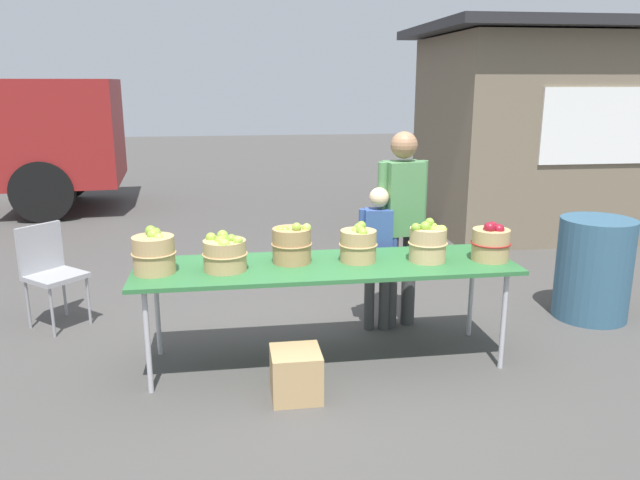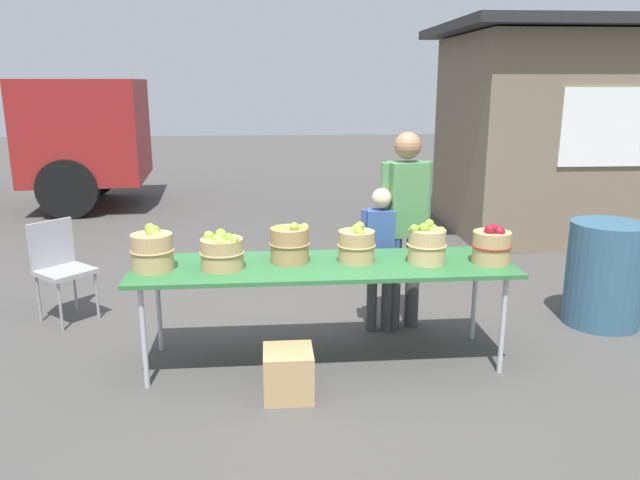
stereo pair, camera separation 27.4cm
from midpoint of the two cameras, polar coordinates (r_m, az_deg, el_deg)
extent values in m
plane|color=#474442|center=(4.66, 2.04, -11.11)|extent=(40.00, 40.00, 0.00)
cube|color=#2D6B38|center=(4.40, 2.13, -2.44)|extent=(2.70, 0.76, 0.03)
cylinder|color=#B2B2B7|center=(4.27, -14.21, -8.78)|extent=(0.04, 0.04, 0.72)
cylinder|color=#B2B2B7|center=(4.56, 18.22, -7.53)|extent=(0.04, 0.04, 0.72)
cylinder|color=#B2B2B7|center=(4.82, -13.12, -5.98)|extent=(0.04, 0.04, 0.72)
cylinder|color=#B2B2B7|center=(5.08, 15.61, -5.07)|extent=(0.04, 0.04, 0.72)
cylinder|color=tan|center=(4.35, -13.51, -1.09)|extent=(0.28, 0.28, 0.25)
torus|color=tan|center=(4.34, -13.52, -0.93)|extent=(0.30, 0.30, 0.01)
sphere|color=#9EC647|center=(4.41, -13.49, 0.80)|extent=(0.08, 0.08, 0.08)
sphere|color=#8CB738|center=(4.34, -13.37, 0.68)|extent=(0.07, 0.07, 0.07)
sphere|color=#7AA833|center=(4.38, -13.29, 0.90)|extent=(0.07, 0.07, 0.07)
sphere|color=#9EC647|center=(4.29, -13.09, 0.36)|extent=(0.07, 0.07, 0.07)
sphere|color=#8CB738|center=(4.32, -13.59, 0.67)|extent=(0.08, 0.08, 0.08)
sphere|color=#7AA833|center=(4.39, -13.75, 1.03)|extent=(0.07, 0.07, 0.07)
cylinder|color=tan|center=(4.30, -7.25, -1.27)|extent=(0.29, 0.29, 0.21)
torus|color=tan|center=(4.29, -7.25, -1.14)|extent=(0.31, 0.31, 0.01)
sphere|color=#9EC647|center=(4.17, -7.35, -0.30)|extent=(0.08, 0.08, 0.08)
sphere|color=#8CB738|center=(4.26, -7.68, -0.01)|extent=(0.08, 0.08, 0.08)
sphere|color=#8CB738|center=(4.37, -7.41, 0.51)|extent=(0.08, 0.08, 0.08)
sphere|color=#7AA833|center=(4.26, -6.65, 0.19)|extent=(0.07, 0.07, 0.07)
sphere|color=#7AA833|center=(4.29, -7.36, 0.15)|extent=(0.07, 0.07, 0.07)
sphere|color=#8CB738|center=(4.32, -8.48, 0.34)|extent=(0.07, 0.07, 0.07)
sphere|color=#9EC647|center=(4.20, -6.09, 0.04)|extent=(0.07, 0.07, 0.07)
cylinder|color=#A87F51|center=(4.41, -1.05, -0.48)|extent=(0.28, 0.28, 0.25)
torus|color=#A87F51|center=(4.41, -1.05, -0.32)|extent=(0.30, 0.30, 0.01)
sphere|color=#8CB738|center=(4.33, -0.59, 1.20)|extent=(0.07, 0.07, 0.07)
sphere|color=#9EC647|center=(4.36, 0.35, 1.12)|extent=(0.07, 0.07, 0.07)
sphere|color=#7AA833|center=(4.37, -1.69, 0.86)|extent=(0.08, 0.08, 0.08)
sphere|color=#8CB738|center=(4.37, -2.10, 0.93)|extent=(0.07, 0.07, 0.07)
cylinder|color=tan|center=(4.43, 5.16, -0.61)|extent=(0.26, 0.26, 0.23)
torus|color=tan|center=(4.43, 5.16, -0.47)|extent=(0.28, 0.28, 0.01)
sphere|color=#7AA833|center=(4.40, 5.24, 1.06)|extent=(0.07, 0.07, 0.07)
sphere|color=#9EC647|center=(4.42, 5.19, 1.07)|extent=(0.07, 0.07, 0.07)
sphere|color=#8CB738|center=(4.33, 5.57, 0.58)|extent=(0.07, 0.07, 0.07)
sphere|color=#9EC647|center=(4.41, 5.03, 0.78)|extent=(0.08, 0.08, 0.08)
sphere|color=#7AA833|center=(4.45, 5.49, 1.27)|extent=(0.07, 0.07, 0.07)
sphere|color=#8CB738|center=(4.40, 5.16, 1.00)|extent=(0.06, 0.06, 0.06)
sphere|color=#7AA833|center=(4.35, 5.38, 0.76)|extent=(0.07, 0.07, 0.07)
cylinder|color=tan|center=(4.48, 11.58, -0.58)|extent=(0.26, 0.26, 0.24)
torus|color=tan|center=(4.48, 11.59, -0.43)|extent=(0.28, 0.28, 0.01)
sphere|color=#7AA833|center=(4.53, 11.81, 1.46)|extent=(0.07, 0.07, 0.07)
sphere|color=#9EC647|center=(4.42, 12.42, 0.62)|extent=(0.08, 0.08, 0.08)
sphere|color=#7AA833|center=(4.40, 10.49, 0.98)|extent=(0.07, 0.07, 0.07)
sphere|color=#8CB738|center=(4.42, 12.08, 0.76)|extent=(0.06, 0.06, 0.06)
sphere|color=#7AA833|center=(4.42, 11.37, 1.07)|extent=(0.08, 0.08, 0.08)
sphere|color=#8CB738|center=(4.54, 12.13, 1.04)|extent=(0.06, 0.06, 0.06)
sphere|color=#9EC647|center=(4.43, 12.87, 0.75)|extent=(0.07, 0.07, 0.07)
cylinder|color=tan|center=(4.59, 17.23, -0.67)|extent=(0.27, 0.27, 0.23)
torus|color=maroon|center=(4.59, 17.24, -0.53)|extent=(0.29, 0.29, 0.01)
sphere|color=maroon|center=(4.55, 16.98, 0.69)|extent=(0.07, 0.07, 0.07)
sphere|color=maroon|center=(4.52, 17.16, 0.88)|extent=(0.08, 0.08, 0.08)
sphere|color=maroon|center=(4.54, 17.96, 0.70)|extent=(0.08, 0.08, 0.08)
sphere|color=#B22319|center=(4.55, 17.46, 0.67)|extent=(0.08, 0.08, 0.08)
sphere|color=maroon|center=(4.57, 17.24, 0.76)|extent=(0.07, 0.07, 0.07)
sphere|color=maroon|center=(4.57, 17.43, 0.94)|extent=(0.08, 0.08, 0.08)
sphere|color=maroon|center=(4.55, 17.11, 0.91)|extent=(0.08, 0.08, 0.08)
cylinder|color=#3F3F3F|center=(5.23, 10.03, -3.74)|extent=(0.12, 0.12, 0.80)
cylinder|color=#3F3F3F|center=(5.17, 8.34, -3.90)|extent=(0.12, 0.12, 0.80)
cube|color=#4C7F4C|center=(5.03, 9.51, 3.75)|extent=(0.33, 0.26, 0.60)
sphere|color=#936B4C|center=(4.97, 9.72, 8.60)|extent=(0.22, 0.22, 0.22)
cylinder|color=#4C7F4C|center=(5.09, 11.33, 4.18)|extent=(0.08, 0.08, 0.53)
cylinder|color=#4C7F4C|center=(4.96, 7.67, 4.05)|extent=(0.08, 0.08, 0.53)
cylinder|color=#3F3F3F|center=(5.13, 7.72, -5.27)|extent=(0.09, 0.09, 0.59)
cylinder|color=#3F3F3F|center=(5.12, 6.35, -5.26)|extent=(0.09, 0.09, 0.59)
cube|color=#334C8C|center=(4.98, 7.21, 0.30)|extent=(0.24, 0.19, 0.44)
sphere|color=beige|center=(4.91, 7.33, 3.86)|extent=(0.16, 0.16, 0.16)
cylinder|color=#334C8C|center=(4.98, 8.69, 0.55)|extent=(0.06, 0.06, 0.39)
cylinder|color=#334C8C|center=(4.96, 5.75, 0.59)|extent=(0.06, 0.06, 0.39)
cube|color=maroon|center=(10.80, -20.10, 9.54)|extent=(1.96, 2.24, 1.60)
cube|color=black|center=(10.67, -15.68, 11.55)|extent=(0.18, 1.76, 0.80)
cylinder|color=black|center=(11.84, -19.74, 6.02)|extent=(0.92, 0.35, 0.90)
cylinder|color=black|center=(10.00, -21.55, 4.45)|extent=(0.92, 0.35, 0.90)
cube|color=#726651|center=(9.12, 22.64, 8.88)|extent=(3.04, 2.45, 2.60)
cube|color=#262628|center=(9.12, 23.52, 17.51)|extent=(3.55, 2.96, 0.12)
cube|color=white|center=(8.07, 26.85, 9.28)|extent=(1.40, 0.06, 0.90)
cube|color=#99999E|center=(5.63, -21.22, -2.76)|extent=(0.57, 0.57, 0.04)
cube|color=#99999E|center=(5.73, -22.37, -0.31)|extent=(0.29, 0.32, 0.40)
cylinder|color=gray|center=(5.48, -21.57, -5.80)|extent=(0.02, 0.02, 0.42)
cylinder|color=gray|center=(5.65, -18.63, -4.94)|extent=(0.02, 0.02, 0.42)
cylinder|color=gray|center=(5.76, -23.34, -5.00)|extent=(0.02, 0.02, 0.42)
cylinder|color=gray|center=(5.92, -20.50, -4.21)|extent=(0.02, 0.02, 0.42)
cylinder|color=#335972|center=(5.78, 26.09, -2.83)|extent=(0.63, 0.63, 0.88)
cube|color=tan|center=(4.12, -1.01, -12.25)|extent=(0.32, 0.32, 0.32)
camera|label=1|loc=(0.14, -88.31, 0.43)|focal=34.60mm
camera|label=2|loc=(0.14, 91.69, -0.43)|focal=34.60mm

